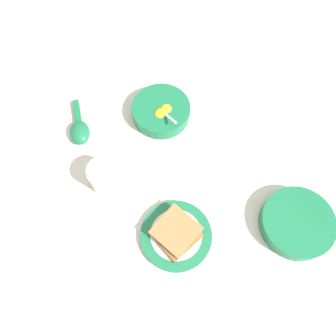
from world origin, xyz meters
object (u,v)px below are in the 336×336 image
object	(u,v)px
congee_bowl	(297,223)
drinking_cup	(105,176)
egg_bowl	(161,111)
soup_spoon	(79,130)
toast_sandwich	(177,233)
toast_plate	(176,235)

from	to	relation	value
congee_bowl	drinking_cup	distance (m)	0.49
egg_bowl	soup_spoon	size ratio (longest dim) A/B	1.08
egg_bowl	drinking_cup	world-z (taller)	drinking_cup
congee_bowl	drinking_cup	size ratio (longest dim) A/B	2.22
egg_bowl	toast_sandwich	size ratio (longest dim) A/B	1.26
egg_bowl	soup_spoon	bearing A→B (deg)	-90.89
toast_sandwich	drinking_cup	distance (m)	0.23
toast_sandwich	soup_spoon	world-z (taller)	toast_sandwich
toast_plate	congee_bowl	bearing A→B (deg)	79.93
toast_sandwich	egg_bowl	bearing A→B (deg)	171.04
toast_sandwich	drinking_cup	bearing A→B (deg)	-143.85
egg_bowl	soup_spoon	world-z (taller)	egg_bowl
egg_bowl	soup_spoon	distance (m)	0.23
egg_bowl	toast_plate	xyz separation A→B (m)	(0.35, -0.06, -0.01)
congee_bowl	toast_plate	bearing A→B (deg)	-100.07
soup_spoon	drinking_cup	xyz separation A→B (m)	(0.17, 0.04, 0.03)
congee_bowl	drinking_cup	xyz separation A→B (m)	(-0.24, -0.42, 0.02)
egg_bowl	toast_plate	size ratio (longest dim) A/B	0.95
toast_sandwich	soup_spoon	xyz separation A→B (m)	(-0.35, -0.18, -0.02)
drinking_cup	toast_sandwich	bearing A→B (deg)	36.15
drinking_cup	toast_plate	bearing A→B (deg)	35.95
toast_plate	egg_bowl	bearing A→B (deg)	170.89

